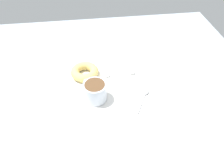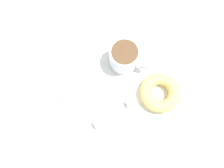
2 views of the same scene
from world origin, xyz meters
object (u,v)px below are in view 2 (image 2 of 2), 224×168
(spoon, at_px, (67,89))
(sugar_cube_extra, at_px, (98,124))
(sugar_cube, at_px, (129,103))
(coffee_cup, at_px, (125,57))
(donut, at_px, (160,93))

(spoon, xyz_separation_m, sugar_cube_extra, (0.03, -0.13, 0.01))
(spoon, bearing_deg, sugar_cube, -44.22)
(coffee_cup, relative_size, spoon, 0.85)
(spoon, height_order, sugar_cube_extra, sugar_cube_extra)
(sugar_cube, bearing_deg, coffee_cup, 64.50)
(coffee_cup, xyz_separation_m, sugar_cube_extra, (-0.16, -0.12, -0.03))
(coffee_cup, height_order, donut, coffee_cup)
(coffee_cup, relative_size, sugar_cube_extra, 5.42)
(coffee_cup, relative_size, sugar_cube, 5.67)
(coffee_cup, xyz_separation_m, donut, (0.03, -0.14, -0.02))
(coffee_cup, distance_m, spoon, 0.19)
(coffee_cup, bearing_deg, sugar_cube, -115.50)
(spoon, xyz_separation_m, sugar_cube, (0.13, -0.13, 0.01))
(coffee_cup, relative_size, donut, 0.92)
(coffee_cup, xyz_separation_m, sugar_cube, (-0.05, -0.12, -0.03))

